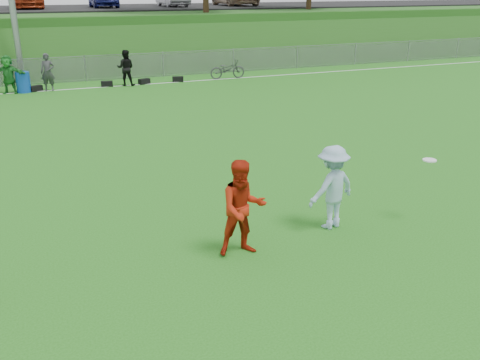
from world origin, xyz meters
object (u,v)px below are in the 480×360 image
player_blue (332,187)px  bicycle (227,69)px  recycling_bin (23,82)px  frisbee (430,160)px  player_red_center (243,208)px

player_blue → bicycle: bearing=-118.4°
recycling_bin → bicycle: bearing=-0.0°
frisbee → recycling_bin: 19.52m
frisbee → player_blue: bearing=167.3°
player_red_center → player_blue: player_red_center is taller
bicycle → recycling_bin: bearing=91.5°
frisbee → recycling_bin: (-7.22, 18.12, -0.84)m
player_blue → recycling_bin: player_blue is taller
bicycle → frisbee: bearing=173.2°
player_blue → frisbee: size_ratio=6.16×
recycling_bin → bicycle: bicycle is taller
frisbee → recycling_bin: frisbee is taller
player_red_center → recycling_bin: player_red_center is taller
recycling_bin → player_red_center: bearing=-79.9°
frisbee → bicycle: size_ratio=0.15×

